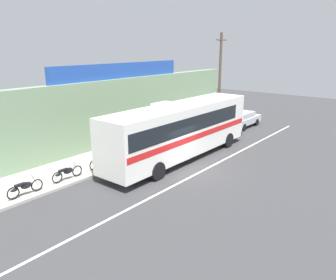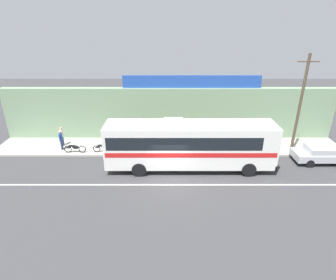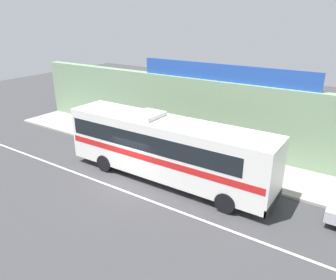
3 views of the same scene
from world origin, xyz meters
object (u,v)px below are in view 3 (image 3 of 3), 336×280
object	(u,v)px
motorcycle_red	(83,129)
motorcycle_green	(132,141)
pedestrian_far_right	(77,117)
intercity_bus	(165,146)
pedestrian_by_curb	(159,130)
pedestrian_near_shop	(83,114)
motorcycle_orange	(106,135)

from	to	relation	value
motorcycle_red	motorcycle_green	bearing A→B (deg)	1.39
motorcycle_red	pedestrian_far_right	xyz separation A→B (m)	(-1.28, 0.61, 0.57)
intercity_bus	pedestrian_far_right	world-z (taller)	intercity_bus
intercity_bus	motorcycle_red	bearing A→B (deg)	165.89
motorcycle_red	pedestrian_by_curb	bearing A→B (deg)	15.32
intercity_bus	pedestrian_near_shop	xyz separation A→B (m)	(-10.78, 3.78, -0.92)
motorcycle_green	motorcycle_red	distance (m)	4.85
pedestrian_by_curb	pedestrian_far_right	world-z (taller)	pedestrian_by_curb
motorcycle_green	motorcycle_orange	world-z (taller)	same
motorcycle_red	pedestrian_near_shop	world-z (taller)	pedestrian_near_shop
motorcycle_orange	motorcycle_green	bearing A→B (deg)	1.14
pedestrian_by_curb	pedestrian_near_shop	bearing A→B (deg)	-178.32
pedestrian_by_curb	pedestrian_far_right	distance (m)	7.41
intercity_bus	pedestrian_near_shop	bearing A→B (deg)	160.69
motorcycle_orange	pedestrian_far_right	world-z (taller)	pedestrian_far_right
intercity_bus	pedestrian_near_shop	distance (m)	11.46
motorcycle_green	pedestrian_far_right	size ratio (longest dim) A/B	1.08
motorcycle_green	pedestrian_near_shop	xyz separation A→B (m)	(-6.32, 1.32, 0.58)
pedestrian_by_curb	pedestrian_far_right	xyz separation A→B (m)	(-7.33, -1.05, -0.02)
motorcycle_green	pedestrian_by_curb	size ratio (longest dim) A/B	1.06
intercity_bus	motorcycle_orange	size ratio (longest dim) A/B	6.59
motorcycle_orange	pedestrian_by_curb	world-z (taller)	pedestrian_by_curb
intercity_bus	motorcycle_green	world-z (taller)	intercity_bus
intercity_bus	motorcycle_green	xyz separation A→B (m)	(-4.46, 2.46, -1.50)
motorcycle_green	pedestrian_by_curb	world-z (taller)	pedestrian_by_curb
motorcycle_red	motorcycle_orange	size ratio (longest dim) A/B	0.98
motorcycle_orange	pedestrian_far_right	distance (m)	3.77
motorcycle_red	pedestrian_near_shop	size ratio (longest dim) A/B	1.06
motorcycle_orange	pedestrian_far_right	size ratio (longest dim) A/B	1.10
motorcycle_green	pedestrian_near_shop	distance (m)	6.48
motorcycle_green	pedestrian_near_shop	size ratio (longest dim) A/B	1.07
pedestrian_near_shop	motorcycle_orange	bearing A→B (deg)	-19.40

